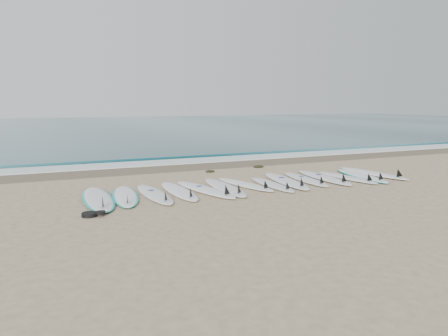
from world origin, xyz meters
name	(u,v)px	position (x,y,z in m)	size (l,w,h in m)	color
ground	(257,186)	(0.00, 0.00, 0.00)	(120.00, 120.00, 0.00)	tan
ocean	(91,127)	(0.00, 32.50, 0.01)	(120.00, 55.00, 0.03)	#225761
wet_sand_band	(202,166)	(0.00, 4.10, 0.01)	(120.00, 1.80, 0.01)	brown
foam_band	(189,161)	(0.00, 5.50, 0.02)	(120.00, 1.40, 0.04)	silver
wave_crest	(177,156)	(0.00, 7.00, 0.05)	(120.00, 1.00, 0.10)	#225761
surfboard_0	(98,199)	(-4.31, -0.09, 0.05)	(0.84, 2.94, 0.37)	white
surfboard_1	(125,196)	(-3.65, -0.03, 0.05)	(1.01, 2.62, 0.32)	white
surfboard_2	(155,194)	(-2.96, -0.15, 0.06)	(0.55, 2.62, 0.34)	silver
surfboard_3	(179,191)	(-2.29, -0.05, 0.06)	(0.62, 2.65, 0.34)	white
surfboard_4	(206,189)	(-1.60, -0.15, 0.06)	(1.02, 2.80, 0.35)	white
surfboard_5	(225,187)	(-1.02, -0.09, 0.06)	(0.79, 2.81, 0.35)	silver
surfboard_6	(246,184)	(-0.32, 0.07, 0.05)	(0.93, 2.51, 0.31)	white
surfboard_7	(273,185)	(0.34, -0.25, 0.05)	(0.61, 2.37, 0.30)	white
surfboard_8	(287,181)	(0.97, 0.03, 0.06)	(1.06, 2.95, 0.37)	white
surfboard_9	(306,179)	(1.66, 0.05, 0.06)	(0.86, 2.62, 0.33)	white
surfboard_10	(325,177)	(2.32, 0.05, 0.06)	(0.84, 2.86, 0.36)	white
surfboard_11	(348,177)	(2.99, -0.20, 0.05)	(0.67, 2.50, 0.32)	white
surfboard_12	(362,176)	(3.61, -0.13, 0.05)	(1.10, 2.76, 0.34)	white
surfboard_13	(374,173)	(4.24, 0.03, 0.06)	(0.72, 2.86, 0.36)	white
seaweed_near	(210,171)	(-0.26, 2.76, 0.03)	(0.33, 0.25, 0.06)	black
seaweed_far	(258,166)	(1.72, 3.02, 0.04)	(0.39, 0.30, 0.08)	black
leash_coil	(92,214)	(-4.64, -1.48, 0.05)	(0.46, 0.36, 0.11)	black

